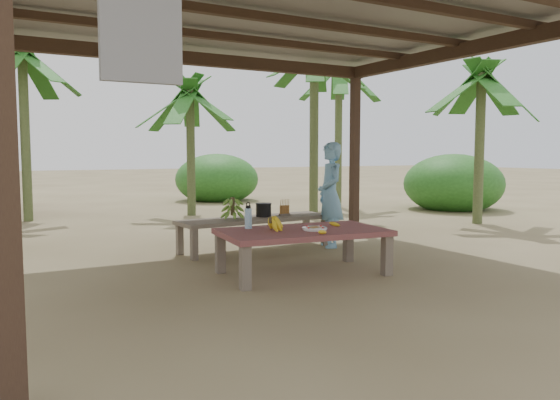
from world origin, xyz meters
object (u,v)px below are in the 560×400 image
plate (315,229)px  water_flask (248,217)px  woman (330,195)px  ripe_banana_bunch (271,223)px  cooking_pot (264,210)px  bench (256,221)px  work_table (303,235)px

plate → water_flask: bearing=140.0°
plate → woman: bearing=50.6°
ripe_banana_bunch → water_flask: water_flask is taller
ripe_banana_bunch → water_flask: bearing=119.9°
water_flask → cooking_pot: water_flask is taller
bench → ripe_banana_bunch: (-0.58, -1.52, 0.19)m
bench → ripe_banana_bunch: ripe_banana_bunch is taller
ripe_banana_bunch → woman: (1.61, 1.22, 0.17)m
work_table → woman: size_ratio=1.27×
ripe_banana_bunch → water_flask: size_ratio=0.89×
work_table → cooking_pot: bearing=83.3°
bench → woman: woman is taller
plate → woman: size_ratio=0.18×
work_table → plate: plate is taller
bench → cooking_pot: bearing=11.7°
bench → cooking_pot: 0.21m
plate → woman: (1.19, 1.45, 0.23)m
ripe_banana_bunch → cooking_pot: (0.72, 1.57, -0.04)m
work_table → bench: (0.23, 1.63, -0.04)m
ripe_banana_bunch → plate: bearing=-28.0°
plate → cooking_pot: bearing=80.5°
water_flask → cooking_pot: 1.58m
woman → water_flask: bearing=-45.8°
woman → bench: bearing=-91.0°
ripe_banana_bunch → plate: (0.42, -0.23, -0.06)m
water_flask → cooking_pot: bearing=56.5°
work_table → water_flask: size_ratio=6.39×
ripe_banana_bunch → cooking_pot: size_ratio=1.23×
bench → cooking_pot: (0.15, 0.04, 0.15)m
bench → woman: (1.03, -0.30, 0.35)m
cooking_pot → woman: woman is taller
bench → water_flask: (-0.72, -1.27, 0.23)m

